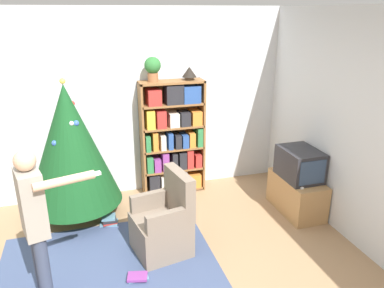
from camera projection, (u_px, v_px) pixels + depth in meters
The scene contains 15 objects.
ground_plane at pixel (151, 278), 3.77m from camera, with size 14.00×14.00×0.00m, color #9E7A56.
wall_back at pixel (120, 105), 5.19m from camera, with size 8.00×0.10×2.60m.
wall_right at pixel (369, 134), 3.97m from camera, with size 0.10×8.00×2.60m.
area_rug at pixel (110, 274), 3.81m from camera, with size 2.24×1.94×0.01m.
bookshelf at pixel (173, 138), 5.34m from camera, with size 0.90×0.30×1.64m.
tv_stand at pixel (296, 194), 4.95m from camera, with size 0.43×0.83×0.48m.
television at pixel (300, 164), 4.80m from camera, with size 0.43×0.58×0.39m.
game_remote at pixel (300, 186), 4.60m from camera, with size 0.04×0.12×0.02m.
christmas_tree at pixel (70, 146), 4.58m from camera, with size 1.18×1.18×1.81m.
armchair at pixel (164, 225), 4.10m from camera, with size 0.66×0.66×0.92m.
standing_person at pixel (36, 219), 3.13m from camera, with size 0.70×0.45×1.51m.
potted_plant at pixel (153, 67), 4.93m from camera, with size 0.22×0.22×0.33m.
table_lamp at pixel (189, 72), 5.10m from camera, with size 0.20×0.20×0.18m.
book_pile_near_tree at pixel (109, 220), 4.70m from camera, with size 0.24×0.20×0.11m.
book_pile_by_chair at pixel (138, 277), 3.74m from camera, with size 0.22×0.18×0.05m.
Camera 1 is at (-0.49, -3.08, 2.54)m, focal length 35.00 mm.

